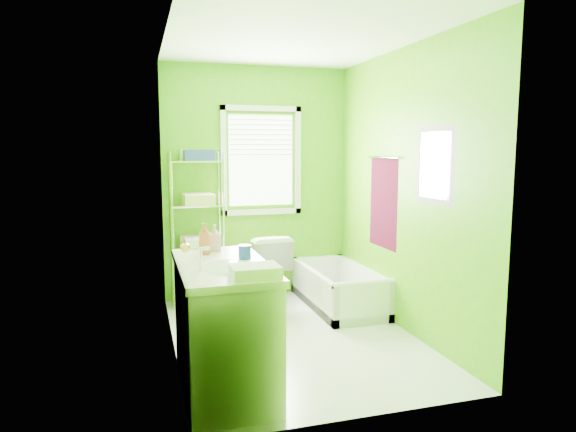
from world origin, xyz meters
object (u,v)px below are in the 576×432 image
object	(u,v)px
toilet	(265,268)
vanity	(224,322)
bathtub	(339,293)
wire_shelf_unit	(199,211)

from	to	relation	value
toilet	vanity	xyz separation A→B (m)	(-0.77, -1.91, 0.09)
toilet	bathtub	bearing A→B (deg)	149.89
vanity	wire_shelf_unit	world-z (taller)	wire_shelf_unit
bathtub	toilet	bearing A→B (deg)	151.71
toilet	wire_shelf_unit	world-z (taller)	wire_shelf_unit
bathtub	wire_shelf_unit	size ratio (longest dim) A/B	0.82
bathtub	wire_shelf_unit	bearing A→B (deg)	159.53
bathtub	wire_shelf_unit	xyz separation A→B (m)	(-1.41, 0.53, 0.88)
vanity	wire_shelf_unit	xyz separation A→B (m)	(0.08, 2.05, 0.55)
bathtub	toilet	world-z (taller)	toilet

